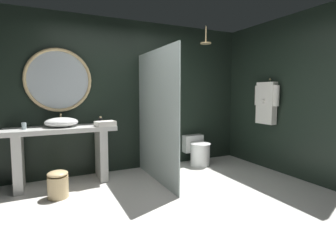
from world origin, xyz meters
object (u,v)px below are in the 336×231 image
Objects in this scene: vessel_sink at (61,122)px; rain_shower_head at (206,42)px; toilet at (198,151)px; tumbler_cup at (24,126)px; waste_bin at (58,184)px; hanging_bathrobe at (266,102)px; folded_hand_towel at (105,124)px; soap_dispenser at (101,121)px; round_wall_mirror at (59,80)px.

rain_shower_head reaches higher than vessel_sink.
toilet is (2.37, 0.01, -0.67)m from vessel_sink.
tumbler_cup is 0.94m from waste_bin.
folded_hand_towel is at bearing 167.43° from hanging_bathrobe.
soap_dispenser is 0.89m from round_wall_mirror.
rain_shower_head is 2.20m from folded_hand_towel.
vessel_sink is 0.91m from waste_bin.
hanging_bathrobe is at bearing -17.22° from round_wall_mirror.
round_wall_mirror is 1.57m from waste_bin.
folded_hand_towel is at bearing -79.68° from soap_dispenser.
toilet is at bearing 0.92° from tumbler_cup.
tumbler_cup is at bearing 175.61° from rain_shower_head.
round_wall_mirror reaches higher than tumbler_cup.
hanging_bathrobe is (3.28, -1.02, -0.35)m from round_wall_mirror.
waste_bin is at bearing -100.85° from vessel_sink.
vessel_sink is 3.37m from hanging_bathrobe.
waste_bin is (0.38, -0.47, -0.72)m from tumbler_cup.
rain_shower_head is at bearing -8.83° from soap_dispenser.
vessel_sink is 3.53× the size of soap_dispenser.
toilet is at bearing -5.93° from round_wall_mirror.
round_wall_mirror is (-0.57, 0.23, 0.64)m from soap_dispenser.
rain_shower_head is 1.05× the size of folded_hand_towel.
vessel_sink is 1.30× the size of waste_bin.
tumbler_cup reaches higher than folded_hand_towel.
waste_bin is (-3.37, 0.25, -1.02)m from hanging_bathrobe.
rain_shower_head is 0.38× the size of hanging_bathrobe.
round_wall_mirror is 3.24× the size of rain_shower_head.
waste_bin is at bearing -153.81° from folded_hand_towel.
rain_shower_head is 2.00m from toilet.
rain_shower_head is 0.84× the size of waste_bin.
toilet is 2.53m from waste_bin.
tumbler_cup reaches higher than toilet.
vessel_sink is at bearing -179.81° from toilet.
soap_dispenser is 1.92m from toilet.
tumbler_cup reaches higher than waste_bin.
folded_hand_towel is at bearing -34.75° from round_wall_mirror.
hanging_bathrobe reaches higher than waste_bin.
folded_hand_towel is (0.70, 0.34, 0.71)m from waste_bin.
waste_bin is at bearing -174.04° from rain_shower_head.
soap_dispenser is (1.05, 0.06, 0.01)m from tumbler_cup.
waste_bin is (-0.67, -0.53, -0.73)m from soap_dispenser.
vessel_sink is 0.57m from soap_dispenser.
folded_hand_towel is at bearing -15.34° from vessel_sink.
toilet is (1.81, -0.01, -0.66)m from soap_dispenser.
round_wall_mirror reaches higher than toilet.
waste_bin is (-2.47, -0.52, -0.08)m from toilet.
soap_dispenser reaches higher than toilet.
hanging_bathrobe is 2.23× the size of waste_bin.
rain_shower_head reaches higher than tumbler_cup.
round_wall_mirror is 2.73× the size of waste_bin.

